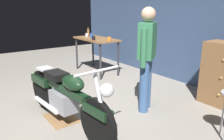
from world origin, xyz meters
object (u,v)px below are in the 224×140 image
object	(u,v)px
person_standing	(147,55)
mug_black_matte	(94,38)
motorcycle	(65,95)
mug_orange_travel	(109,39)
mug_white_ceramic	(87,35)
mug_blue_enamel	(92,36)
bottle	(88,32)

from	to	relation	value
person_standing	mug_black_matte	world-z (taller)	person_standing
motorcycle	person_standing	xyz separation A→B (m)	(0.32, 1.28, 0.48)
mug_orange_travel	mug_white_ceramic	world-z (taller)	mug_white_ceramic
person_standing	mug_black_matte	distance (m)	2.10
mug_blue_enamel	mug_black_matte	xyz separation A→B (m)	(0.39, -0.18, -0.01)
motorcycle	mug_blue_enamel	distance (m)	2.83
mug_orange_travel	mug_white_ceramic	distance (m)	0.94
bottle	mug_blue_enamel	bearing A→B (deg)	-17.76
mug_blue_enamel	mug_orange_travel	world-z (taller)	mug_blue_enamel
mug_blue_enamel	bottle	bearing A→B (deg)	162.24
bottle	mug_orange_travel	bearing A→B (deg)	-2.77
person_standing	mug_white_ceramic	bearing A→B (deg)	47.28
mug_white_ceramic	bottle	xyz separation A→B (m)	(-0.12, 0.11, 0.05)
motorcycle	mug_white_ceramic	distance (m)	3.03
mug_black_matte	bottle	size ratio (longest dim) A/B	0.50
mug_white_ceramic	mug_black_matte	bearing A→B (deg)	-16.19
motorcycle	mug_orange_travel	xyz separation A→B (m)	(-1.47, 1.83, 0.50)
person_standing	mug_blue_enamel	size ratio (longest dim) A/B	14.14
mug_black_matte	motorcycle	bearing A→B (deg)	-41.90
mug_blue_enamel	mug_black_matte	distance (m)	0.43
mug_blue_enamel	mug_orange_travel	size ratio (longest dim) A/B	1.08
mug_blue_enamel	mug_orange_travel	xyz separation A→B (m)	(0.68, 0.07, -0.01)
person_standing	mug_black_matte	xyz separation A→B (m)	(-2.08, 0.30, 0.03)
person_standing	mug_blue_enamel	bearing A→B (deg)	46.39
mug_blue_enamel	mug_black_matte	size ratio (longest dim) A/B	0.98
motorcycle	mug_black_matte	world-z (taller)	mug_black_matte
mug_black_matte	bottle	xyz separation A→B (m)	(-0.76, 0.30, 0.05)
motorcycle	person_standing	world-z (taller)	person_standing
person_standing	mug_black_matte	size ratio (longest dim) A/B	13.88
mug_blue_enamel	person_standing	bearing A→B (deg)	-11.00
person_standing	bottle	world-z (taller)	person_standing
mug_orange_travel	mug_blue_enamel	bearing A→B (deg)	-174.13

